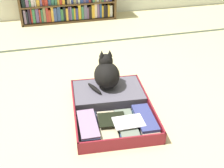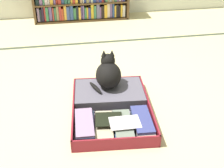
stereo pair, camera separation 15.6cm
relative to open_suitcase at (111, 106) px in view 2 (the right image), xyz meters
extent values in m
plane|color=#CDC18D|center=(-0.11, 0.03, -0.04)|extent=(10.00, 10.00, 0.00)
cube|color=#3C4533|center=(-0.11, 1.36, -0.04)|extent=(4.80, 0.05, 0.00)
cube|color=brown|center=(-0.02, 2.26, -0.03)|extent=(1.28, 0.30, 0.02)
cube|color=brown|center=(-0.02, 2.26, 0.20)|extent=(1.25, 0.30, 0.02)
cube|color=slate|center=(-0.62, 2.25, 0.08)|extent=(0.03, 0.25, 0.18)
cube|color=#22282E|center=(-0.59, 2.26, 0.07)|extent=(0.02, 0.25, 0.16)
cube|color=#271B2F|center=(-0.56, 2.25, 0.09)|extent=(0.03, 0.25, 0.20)
cube|color=#B9302F|center=(-0.53, 2.26, 0.09)|extent=(0.02, 0.25, 0.19)
cube|color=#3B7F50|center=(-0.50, 2.25, 0.09)|extent=(0.04, 0.25, 0.19)
cube|color=slate|center=(-0.46, 2.26, 0.09)|extent=(0.04, 0.25, 0.19)
cube|color=#B63E37|center=(-0.42, 2.26, 0.08)|extent=(0.02, 0.25, 0.18)
cube|color=#3C7751|center=(-0.39, 2.26, 0.08)|extent=(0.03, 0.25, 0.18)
cube|color=#8F835B|center=(-0.36, 2.26, 0.09)|extent=(0.03, 0.25, 0.20)
cube|color=#B23430|center=(-0.33, 2.25, 0.09)|extent=(0.03, 0.25, 0.19)
cube|color=#BC4228|center=(-0.29, 2.25, 0.07)|extent=(0.03, 0.25, 0.16)
cube|color=gold|center=(-0.26, 2.26, 0.09)|extent=(0.03, 0.25, 0.19)
cube|color=#3F5291|center=(-0.22, 2.25, 0.08)|extent=(0.04, 0.25, 0.18)
cube|color=#334E87|center=(-0.17, 2.25, 0.09)|extent=(0.04, 0.25, 0.19)
cube|color=#41824C|center=(-0.13, 2.26, 0.07)|extent=(0.04, 0.25, 0.16)
cube|color=#1F2630|center=(-0.09, 2.26, 0.08)|extent=(0.03, 0.25, 0.18)
cube|color=gold|center=(-0.06, 2.25, 0.07)|extent=(0.03, 0.25, 0.17)
cube|color=#6A5090|center=(-0.03, 2.27, 0.08)|extent=(0.02, 0.25, 0.18)
cube|color=slate|center=(-0.01, 2.25, 0.08)|extent=(0.02, 0.25, 0.19)
cube|color=#388A50|center=(0.02, 2.27, 0.07)|extent=(0.02, 0.25, 0.16)
cube|color=gold|center=(0.05, 2.26, 0.07)|extent=(0.02, 0.25, 0.16)
cube|color=#3B3C8C|center=(0.07, 2.25, 0.07)|extent=(0.03, 0.25, 0.16)
cube|color=gold|center=(0.11, 2.26, 0.09)|extent=(0.04, 0.25, 0.20)
cube|color=#41805D|center=(0.15, 2.25, 0.08)|extent=(0.03, 0.25, 0.18)
cube|color=slate|center=(0.20, 2.25, 0.09)|extent=(0.04, 0.25, 0.20)
cube|color=slate|center=(0.23, 2.26, 0.07)|extent=(0.02, 0.25, 0.16)
cube|color=black|center=(0.26, 2.25, 0.08)|extent=(0.04, 0.25, 0.17)
cube|color=gold|center=(0.30, 2.25, 0.08)|extent=(0.04, 0.25, 0.18)
cube|color=beige|center=(0.34, 2.27, 0.09)|extent=(0.04, 0.25, 0.20)
cube|color=slate|center=(0.38, 2.27, 0.09)|extent=(0.03, 0.25, 0.19)
cube|color=#2F4E8A|center=(0.41, 2.26, 0.09)|extent=(0.02, 0.25, 0.19)
cube|color=gold|center=(0.44, 2.26, 0.07)|extent=(0.02, 0.25, 0.17)
cube|color=black|center=(0.47, 2.25, 0.08)|extent=(0.03, 0.25, 0.18)
cube|color=black|center=(0.50, 2.26, 0.07)|extent=(0.03, 0.25, 0.16)
cube|color=yellow|center=(0.53, 2.26, 0.08)|extent=(0.02, 0.25, 0.17)
cube|color=silver|center=(0.56, 2.27, 0.07)|extent=(0.04, 0.25, 0.16)
cube|color=maroon|center=(-0.02, -0.24, -0.04)|extent=(0.61, 0.45, 0.01)
cube|color=maroon|center=(-0.04, -0.43, 0.01)|extent=(0.58, 0.06, 0.10)
cube|color=maroon|center=(-0.31, -0.21, 0.01)|extent=(0.05, 0.40, 0.10)
cube|color=maroon|center=(0.26, -0.26, 0.01)|extent=(0.05, 0.40, 0.10)
cube|color=#534F52|center=(-0.02, -0.24, -0.03)|extent=(0.59, 0.42, 0.01)
cube|color=maroon|center=(0.01, 0.16, -0.04)|extent=(0.61, 0.45, 0.01)
cube|color=maroon|center=(0.03, 0.35, 0.01)|extent=(0.58, 0.06, 0.10)
cube|color=maroon|center=(-0.27, 0.18, 0.01)|extent=(0.05, 0.40, 0.10)
cube|color=maroon|center=(0.29, 0.13, 0.01)|extent=(0.05, 0.40, 0.10)
cube|color=#534F52|center=(0.01, 0.16, -0.03)|extent=(0.59, 0.42, 0.01)
cylinder|color=black|center=(-0.01, -0.04, -0.02)|extent=(0.56, 0.07, 0.02)
cube|color=gray|center=(-0.22, -0.22, -0.01)|extent=(0.16, 0.33, 0.02)
cube|color=#262223|center=(-0.22, -0.23, 0.00)|extent=(0.15, 0.34, 0.02)
cube|color=#171F31|center=(-0.22, -0.23, 0.02)|extent=(0.15, 0.31, 0.02)
cube|color=gray|center=(-0.22, -0.21, 0.04)|extent=(0.14, 0.32, 0.01)
cube|color=#2D1B31|center=(-0.10, -0.24, -0.01)|extent=(0.14, 0.29, 0.02)
cube|color=tan|center=(-0.09, -0.24, 0.00)|extent=(0.17, 0.36, 0.02)
cube|color=#9474A2|center=(0.05, -0.25, -0.01)|extent=(0.16, 0.33, 0.02)
cube|color=#314A77|center=(0.04, -0.24, 0.01)|extent=(0.15, 0.31, 0.01)
cube|color=slate|center=(0.04, -0.25, 0.02)|extent=(0.15, 0.32, 0.02)
cube|color=#314D6A|center=(0.18, -0.25, -0.01)|extent=(0.15, 0.32, 0.02)
cube|color=tan|center=(0.18, -0.26, 0.01)|extent=(0.16, 0.34, 0.02)
cube|color=#383E7B|center=(0.18, -0.25, 0.03)|extent=(0.15, 0.32, 0.02)
cube|color=white|center=(0.05, -0.27, 0.04)|extent=(0.21, 0.15, 0.01)
cube|color=black|center=(-0.05, -0.21, 0.04)|extent=(0.21, 0.18, 0.01)
cube|color=#595462|center=(0.01, 0.16, 0.01)|extent=(0.58, 0.41, 0.08)
cylinder|color=black|center=(-0.13, 0.35, 0.01)|extent=(0.02, 0.02, 0.09)
cylinder|color=black|center=(0.19, 0.32, 0.01)|extent=(0.02, 0.02, 0.09)
cube|color=yellow|center=(-0.11, -0.41, 0.02)|extent=(0.04, 0.01, 0.03)
cube|color=red|center=(0.02, -0.43, 0.03)|extent=(0.03, 0.00, 0.02)
cube|color=#358443|center=(0.00, -0.42, 0.01)|extent=(0.03, 0.00, 0.02)
ellipsoid|color=black|center=(0.02, 0.21, 0.16)|extent=(0.23, 0.27, 0.21)
ellipsoid|color=black|center=(0.02, 0.27, 0.11)|extent=(0.15, 0.10, 0.11)
sphere|color=black|center=(0.02, 0.26, 0.26)|extent=(0.12, 0.12, 0.12)
cone|color=black|center=(0.05, 0.25, 0.33)|extent=(0.04, 0.04, 0.05)
cone|color=black|center=(-0.01, 0.26, 0.33)|extent=(0.04, 0.04, 0.05)
sphere|color=#D1CD3F|center=(0.05, 0.31, 0.26)|extent=(0.02, 0.02, 0.02)
sphere|color=#D1CD3F|center=(0.01, 0.31, 0.26)|extent=(0.02, 0.02, 0.02)
ellipsoid|color=black|center=(-0.10, 0.17, 0.07)|extent=(0.10, 0.19, 0.03)
camera|label=1|loc=(-0.47, -1.76, 1.29)|focal=46.45mm
camera|label=2|loc=(-0.31, -1.79, 1.29)|focal=46.45mm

